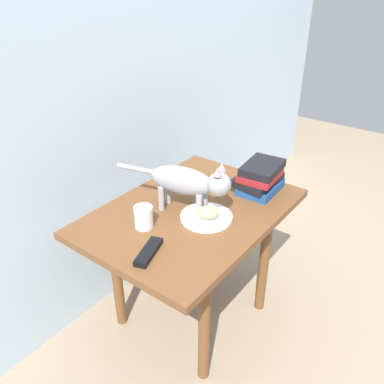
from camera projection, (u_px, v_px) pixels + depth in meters
The scene contains 9 objects.
ground_plane at pixel (192, 313), 1.86m from camera, with size 6.00×6.00×0.00m, color gray.
back_panel at pixel (105, 61), 1.54m from camera, with size 4.00×0.04×2.20m, color silver.
side_table at pixel (192, 225), 1.61m from camera, with size 0.86×0.61×0.58m.
plate at pixel (206, 217), 1.52m from camera, with size 0.20×0.20×0.01m, color white.
bread_roll at pixel (208, 212), 1.48m from camera, with size 0.08×0.06×0.05m, color #E0BC7A.
cat at pixel (189, 182), 1.50m from camera, with size 0.16×0.47×0.23m.
book_stack at pixel (260, 178), 1.68m from camera, with size 0.22×0.17×0.13m.
candle_jar at pixel (144, 218), 1.45m from camera, with size 0.07×0.07×0.08m.
tv_remote at pixel (149, 252), 1.32m from camera, with size 0.15×0.04×0.02m, color black.
Camera 1 is at (-1.07, -0.81, 1.41)m, focal length 36.97 mm.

